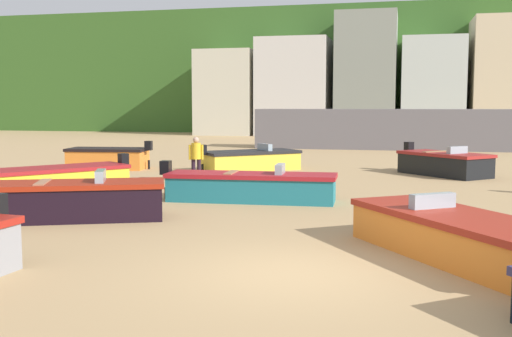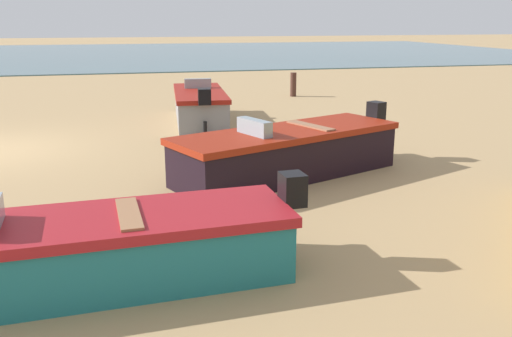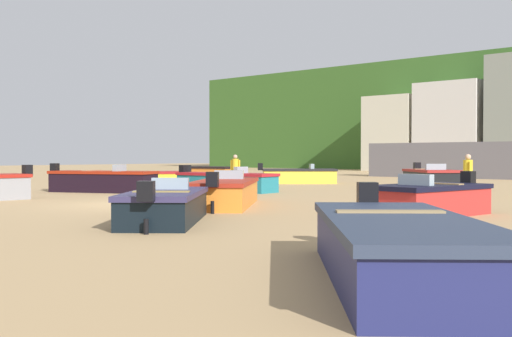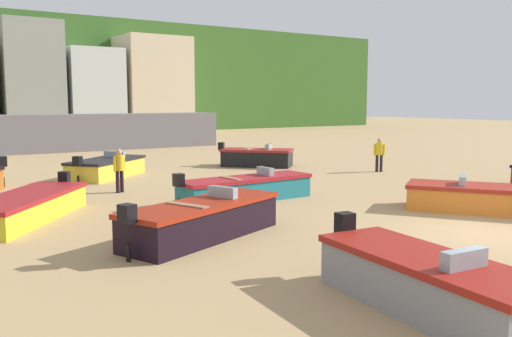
{
  "view_description": "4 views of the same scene",
  "coord_description": "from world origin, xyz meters",
  "px_view_note": "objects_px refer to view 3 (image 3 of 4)",
  "views": [
    {
      "loc": [
        1.68,
        -9.84,
        2.74
      ],
      "look_at": [
        -2.0,
        5.76,
        1.11
      ],
      "focal_mm": 43.64,
      "sensor_mm": 36.0,
      "label": 1
    },
    {
      "loc": [
        -3.09,
        13.28,
        2.94
      ],
      "look_at": [
        -4.66,
        6.91,
        1.15
      ],
      "focal_mm": 38.66,
      "sensor_mm": 36.0,
      "label": 2
    },
    {
      "loc": [
        15.51,
        -12.26,
        1.54
      ],
      "look_at": [
        -0.19,
        6.59,
        1.04
      ],
      "focal_mm": 42.74,
      "sensor_mm": 36.0,
      "label": 3
    },
    {
      "loc": [
        -12.23,
        -8.23,
        3.34
      ],
      "look_at": [
        -1.07,
        8.87,
        0.85
      ],
      "focal_mm": 38.37,
      "sensor_mm": 36.0,
      "label": 4
    }
  ],
  "objects_px": {
    "boat_yellow_10": "(299,176)",
    "boat_orange_4": "(226,193)",
    "boat_orange_6": "(210,174)",
    "boat_black_8": "(431,179)",
    "boat_yellow_1": "(138,178)",
    "boat_navy_9": "(398,248)",
    "boat_black_3": "(165,206)",
    "boat_red_0": "(429,199)",
    "beach_walker_distant": "(468,172)",
    "beach_walker_foreground": "(235,167)",
    "boat_black_7": "(103,181)",
    "boat_teal_2": "(226,182)"
  },
  "relations": [
    {
      "from": "boat_yellow_1",
      "to": "beach_walker_distant",
      "type": "height_order",
      "value": "beach_walker_distant"
    },
    {
      "from": "boat_teal_2",
      "to": "boat_black_3",
      "type": "xyz_separation_m",
      "value": [
        7.4,
        -10.1,
        -0.04
      ]
    },
    {
      "from": "boat_teal_2",
      "to": "beach_walker_distant",
      "type": "relative_size",
      "value": 3.18
    },
    {
      "from": "boat_black_8",
      "to": "boat_navy_9",
      "type": "relative_size",
      "value": 0.78
    },
    {
      "from": "beach_walker_distant",
      "to": "boat_teal_2",
      "type": "bearing_deg",
      "value": -111.84
    },
    {
      "from": "boat_orange_6",
      "to": "boat_navy_9",
      "type": "height_order",
      "value": "boat_orange_6"
    },
    {
      "from": "boat_black_8",
      "to": "beach_walker_distant",
      "type": "relative_size",
      "value": 2.32
    },
    {
      "from": "beach_walker_foreground",
      "to": "beach_walker_distant",
      "type": "height_order",
      "value": "same"
    },
    {
      "from": "boat_red_0",
      "to": "boat_teal_2",
      "type": "height_order",
      "value": "boat_teal_2"
    },
    {
      "from": "boat_orange_4",
      "to": "boat_black_8",
      "type": "xyz_separation_m",
      "value": [
        0.54,
        13.91,
        0.06
      ]
    },
    {
      "from": "boat_orange_6",
      "to": "boat_teal_2",
      "type": "bearing_deg",
      "value": -139.3
    },
    {
      "from": "boat_black_7",
      "to": "beach_walker_foreground",
      "type": "relative_size",
      "value": 2.99
    },
    {
      "from": "beach_walker_distant",
      "to": "boat_navy_9",
      "type": "bearing_deg",
      "value": -22.04
    },
    {
      "from": "boat_teal_2",
      "to": "beach_walker_foreground",
      "type": "height_order",
      "value": "beach_walker_foreground"
    },
    {
      "from": "boat_orange_4",
      "to": "boat_orange_6",
      "type": "relative_size",
      "value": 1.34
    },
    {
      "from": "boat_yellow_1",
      "to": "boat_black_7",
      "type": "bearing_deg",
      "value": 163.15
    },
    {
      "from": "boat_black_8",
      "to": "beach_walker_foreground",
      "type": "relative_size",
      "value": 2.32
    },
    {
      "from": "boat_red_0",
      "to": "boat_navy_9",
      "type": "height_order",
      "value": "boat_red_0"
    },
    {
      "from": "boat_black_8",
      "to": "boat_yellow_1",
      "type": "bearing_deg",
      "value": -13.82
    },
    {
      "from": "boat_black_3",
      "to": "boat_red_0",
      "type": "bearing_deg",
      "value": 15.81
    },
    {
      "from": "boat_orange_6",
      "to": "boat_black_8",
      "type": "relative_size",
      "value": 0.99
    },
    {
      "from": "boat_red_0",
      "to": "beach_walker_distant",
      "type": "bearing_deg",
      "value": -65.52
    },
    {
      "from": "boat_black_3",
      "to": "boat_orange_6",
      "type": "relative_size",
      "value": 1.12
    },
    {
      "from": "boat_yellow_1",
      "to": "boat_yellow_10",
      "type": "relative_size",
      "value": 1.16
    },
    {
      "from": "boat_orange_4",
      "to": "boat_red_0",
      "type": "bearing_deg",
      "value": -24.24
    },
    {
      "from": "boat_yellow_1",
      "to": "boat_navy_9",
      "type": "bearing_deg",
      "value": -174.35
    },
    {
      "from": "boat_teal_2",
      "to": "boat_orange_4",
      "type": "xyz_separation_m",
      "value": [
        5.28,
        -5.74,
        -0.01
      ]
    },
    {
      "from": "boat_black_8",
      "to": "boat_black_7",
      "type": "bearing_deg",
      "value": 7.64
    },
    {
      "from": "boat_black_3",
      "to": "boat_navy_9",
      "type": "relative_size",
      "value": 0.86
    },
    {
      "from": "boat_orange_6",
      "to": "boat_navy_9",
      "type": "relative_size",
      "value": 0.77
    },
    {
      "from": "boat_yellow_10",
      "to": "boat_orange_4",
      "type": "bearing_deg",
      "value": -13.57
    },
    {
      "from": "boat_teal_2",
      "to": "boat_black_3",
      "type": "height_order",
      "value": "boat_teal_2"
    },
    {
      "from": "boat_red_0",
      "to": "beach_walker_foreground",
      "type": "height_order",
      "value": "beach_walker_foreground"
    },
    {
      "from": "boat_red_0",
      "to": "beach_walker_foreground",
      "type": "relative_size",
      "value": 2.35
    },
    {
      "from": "boat_black_7",
      "to": "boat_navy_9",
      "type": "xyz_separation_m",
      "value": [
        18.21,
        -8.88,
        -0.06
      ]
    },
    {
      "from": "boat_black_3",
      "to": "beach_walker_distant",
      "type": "relative_size",
      "value": 2.57
    },
    {
      "from": "boat_orange_4",
      "to": "boat_teal_2",
      "type": "bearing_deg",
      "value": 97.65
    },
    {
      "from": "boat_yellow_1",
      "to": "boat_orange_4",
      "type": "relative_size",
      "value": 0.99
    },
    {
      "from": "boat_orange_4",
      "to": "boat_black_7",
      "type": "relative_size",
      "value": 1.03
    },
    {
      "from": "boat_teal_2",
      "to": "boat_orange_6",
      "type": "relative_size",
      "value": 1.38
    },
    {
      "from": "boat_orange_4",
      "to": "boat_black_8",
      "type": "bearing_deg",
      "value": 52.82
    },
    {
      "from": "boat_red_0",
      "to": "boat_orange_6",
      "type": "relative_size",
      "value": 1.02
    },
    {
      "from": "boat_black_3",
      "to": "boat_orange_4",
      "type": "xyz_separation_m",
      "value": [
        -2.13,
        4.36,
        0.03
      ]
    },
    {
      "from": "boat_yellow_10",
      "to": "boat_yellow_1",
      "type": "bearing_deg",
      "value": -73.32
    },
    {
      "from": "boat_orange_6",
      "to": "boat_black_7",
      "type": "height_order",
      "value": "boat_black_7"
    },
    {
      "from": "boat_navy_9",
      "to": "beach_walker_distant",
      "type": "xyz_separation_m",
      "value": [
        -5.07,
        15.79,
        0.55
      ]
    },
    {
      "from": "beach_walker_foreground",
      "to": "boat_yellow_1",
      "type": "bearing_deg",
      "value": -162.0
    },
    {
      "from": "boat_black_7",
      "to": "boat_yellow_10",
      "type": "xyz_separation_m",
      "value": [
        1.54,
        12.16,
        -0.04
      ]
    },
    {
      "from": "boat_yellow_1",
      "to": "boat_black_3",
      "type": "xyz_separation_m",
      "value": [
        14.27,
        -10.86,
        -0.0
      ]
    },
    {
      "from": "boat_orange_4",
      "to": "boat_yellow_10",
      "type": "relative_size",
      "value": 1.18
    }
  ]
}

